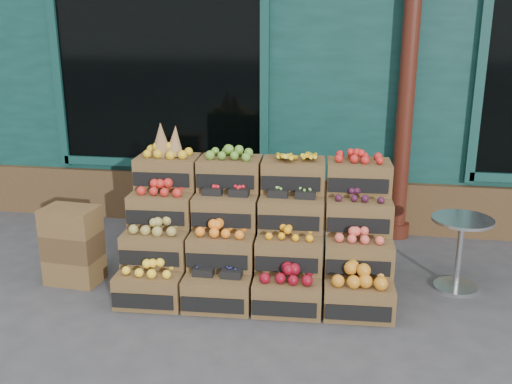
# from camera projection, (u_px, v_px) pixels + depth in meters

# --- Properties ---
(ground) EXTENTS (60.00, 60.00, 0.00)m
(ground) POSITION_uv_depth(u_px,v_px,m) (265.00, 313.00, 4.81)
(ground) COLOR #3D3D3F
(ground) RESTS_ON ground
(shop_facade) EXTENTS (12.00, 6.24, 4.80)m
(shop_facade) POSITION_uv_depth(u_px,v_px,m) (316.00, 20.00, 8.95)
(shop_facade) COLOR #0F3530
(shop_facade) RESTS_ON ground
(crate_display) EXTENTS (2.42, 1.28, 1.47)m
(crate_display) POSITION_uv_depth(u_px,v_px,m) (258.00, 238.00, 5.22)
(crate_display) COLOR brown
(crate_display) RESTS_ON ground
(spare_crates) EXTENTS (0.51, 0.37, 0.73)m
(spare_crates) POSITION_uv_depth(u_px,v_px,m) (73.00, 245.00, 5.30)
(spare_crates) COLOR brown
(spare_crates) RESTS_ON ground
(bistro_table) EXTENTS (0.54, 0.54, 0.68)m
(bistro_table) POSITION_uv_depth(u_px,v_px,m) (460.00, 245.00, 5.14)
(bistro_table) COLOR silver
(bistro_table) RESTS_ON ground
(shopkeeper) EXTENTS (0.73, 0.56, 1.79)m
(shopkeeper) POSITION_uv_depth(u_px,v_px,m) (167.00, 139.00, 7.44)
(shopkeeper) COLOR #1D6626
(shopkeeper) RESTS_ON ground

